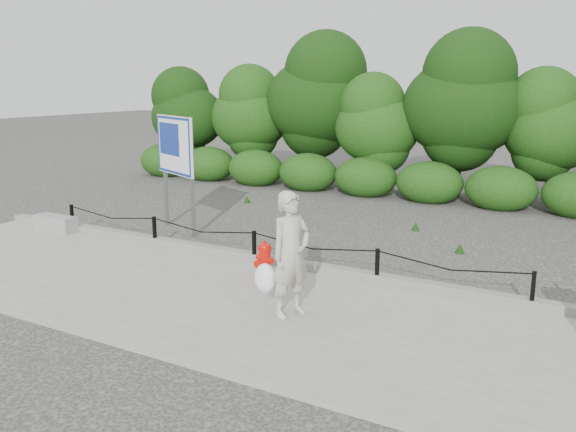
# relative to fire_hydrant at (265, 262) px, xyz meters

# --- Properties ---
(ground) EXTENTS (90.00, 90.00, 0.00)m
(ground) POSITION_rel_fire_hydrant_xyz_m (-0.77, 0.86, -0.42)
(ground) COLOR #2D2B28
(ground) RESTS_ON ground
(sidewalk) EXTENTS (14.00, 4.00, 0.08)m
(sidewalk) POSITION_rel_fire_hydrant_xyz_m (-0.77, -1.14, -0.38)
(sidewalk) COLOR gray
(sidewalk) RESTS_ON ground
(curb) EXTENTS (14.00, 0.22, 0.14)m
(curb) POSITION_rel_fire_hydrant_xyz_m (-0.77, 0.91, -0.27)
(curb) COLOR slate
(curb) RESTS_ON sidewalk
(chain_barrier) EXTENTS (10.06, 0.06, 0.60)m
(chain_barrier) POSITION_rel_fire_hydrant_xyz_m (-0.77, 0.86, 0.04)
(chain_barrier) COLOR black
(chain_barrier) RESTS_ON sidewalk
(treeline) EXTENTS (20.07, 3.90, 4.97)m
(treeline) POSITION_rel_fire_hydrant_xyz_m (-0.52, 9.84, 2.20)
(treeline) COLOR black
(treeline) RESTS_ON ground
(fire_hydrant) EXTENTS (0.40, 0.41, 0.70)m
(fire_hydrant) POSITION_rel_fire_hydrant_xyz_m (0.00, 0.00, 0.00)
(fire_hydrant) COLOR red
(fire_hydrant) RESTS_ON sidewalk
(pedestrian) EXTENTS (0.85, 0.79, 1.86)m
(pedestrian) POSITION_rel_fire_hydrant_xyz_m (1.15, -1.16, 0.57)
(pedestrian) COLOR #B4B09A
(pedestrian) RESTS_ON sidewalk
(concrete_block) EXTENTS (1.10, 0.39, 0.35)m
(concrete_block) POSITION_rel_fire_hydrant_xyz_m (-6.04, 0.61, -0.16)
(concrete_block) COLOR gray
(concrete_block) RESTS_ON sidewalk
(advertising_sign) EXTENTS (1.55, 0.75, 2.68)m
(advertising_sign) POSITION_rel_fire_hydrant_xyz_m (-3.84, 2.29, 1.47)
(advertising_sign) COLOR slate
(advertising_sign) RESTS_ON ground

